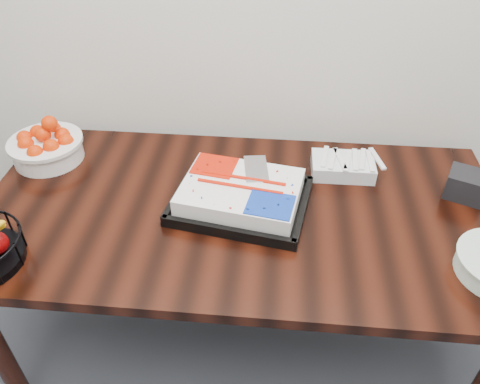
# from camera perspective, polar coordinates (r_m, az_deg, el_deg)

# --- Properties ---
(table) EXTENTS (1.80, 0.90, 0.75)m
(table) POSITION_cam_1_polar(r_m,az_deg,el_deg) (1.67, 0.05, -4.15)
(table) COLOR black
(table) RESTS_ON ground
(cake_tray) EXTENTS (0.50, 0.42, 0.09)m
(cake_tray) POSITION_cam_1_polar(r_m,az_deg,el_deg) (1.60, 0.11, -0.37)
(cake_tray) COLOR black
(cake_tray) RESTS_ON table
(tangerine_bowl) EXTENTS (0.28, 0.28, 0.18)m
(tangerine_bowl) POSITION_cam_1_polar(r_m,az_deg,el_deg) (1.95, -22.65, 5.62)
(tangerine_bowl) COLOR white
(tangerine_bowl) RESTS_ON table
(fork_bag) EXTENTS (0.23, 0.15, 0.07)m
(fork_bag) POSITION_cam_1_polar(r_m,az_deg,el_deg) (1.79, 12.40, 3.15)
(fork_bag) COLOR silver
(fork_bag) RESTS_ON table
(napkin_box) EXTENTS (0.16, 0.15, 0.09)m
(napkin_box) POSITION_cam_1_polar(r_m,az_deg,el_deg) (1.81, 25.92, 0.77)
(napkin_box) COLOR black
(napkin_box) RESTS_ON table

